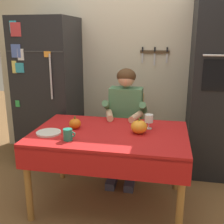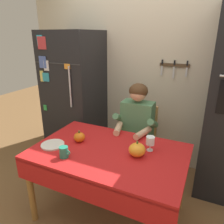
# 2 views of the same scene
# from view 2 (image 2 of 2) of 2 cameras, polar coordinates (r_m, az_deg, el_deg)

# --- Properties ---
(ground_plane) EXTENTS (10.00, 10.00, 0.00)m
(ground_plane) POSITION_cam_2_polar(r_m,az_deg,el_deg) (2.40, -1.88, -26.71)
(ground_plane) COLOR brown
(ground_plane) RESTS_ON ground
(back_wall_assembly) EXTENTS (3.70, 0.13, 2.60)m
(back_wall_assembly) POSITION_cam_2_polar(r_m,az_deg,el_deg) (2.93, 11.01, 10.87)
(back_wall_assembly) COLOR beige
(back_wall_assembly) RESTS_ON ground
(refrigerator) EXTENTS (0.68, 0.71, 1.80)m
(refrigerator) POSITION_cam_2_polar(r_m,az_deg,el_deg) (3.08, -9.75, 3.76)
(refrigerator) COLOR black
(refrigerator) RESTS_ON ground
(dining_table) EXTENTS (1.40, 0.90, 0.74)m
(dining_table) POSITION_cam_2_polar(r_m,az_deg,el_deg) (2.03, -1.09, -12.45)
(dining_table) COLOR #9E6B33
(dining_table) RESTS_ON ground
(chair_behind_person) EXTENTS (0.40, 0.40, 0.93)m
(chair_behind_person) POSITION_cam_2_polar(r_m,az_deg,el_deg) (2.73, 7.37, -7.09)
(chair_behind_person) COLOR tan
(chair_behind_person) RESTS_ON ground
(seated_person) EXTENTS (0.47, 0.55, 1.25)m
(seated_person) POSITION_cam_2_polar(r_m,az_deg,el_deg) (2.47, 6.23, -4.25)
(seated_person) COLOR #38384C
(seated_person) RESTS_ON ground
(coffee_mug) EXTENTS (0.11, 0.08, 0.10)m
(coffee_mug) POSITION_cam_2_polar(r_m,az_deg,el_deg) (1.92, -12.69, -10.37)
(coffee_mug) COLOR #237F66
(coffee_mug) RESTS_ON dining_table
(wine_glass) EXTENTS (0.08, 0.08, 0.14)m
(wine_glass) POSITION_cam_2_polar(r_m,az_deg,el_deg) (1.99, 10.19, -7.62)
(wine_glass) COLOR white
(wine_glass) RESTS_ON dining_table
(pumpkin_large) EXTENTS (0.11, 0.11, 0.12)m
(pumpkin_large) POSITION_cam_2_polar(r_m,az_deg,el_deg) (2.16, -8.69, -6.63)
(pumpkin_large) COLOR orange
(pumpkin_large) RESTS_ON dining_table
(pumpkin_medium) EXTENTS (0.15, 0.15, 0.14)m
(pumpkin_medium) POSITION_cam_2_polar(r_m,az_deg,el_deg) (1.90, 6.70, -9.97)
(pumpkin_medium) COLOR orange
(pumpkin_medium) RESTS_ON dining_table
(serving_tray) EXTENTS (0.22, 0.22, 0.02)m
(serving_tray) POSITION_cam_2_polar(r_m,az_deg,el_deg) (2.15, -15.53, -8.41)
(serving_tray) COLOR silver
(serving_tray) RESTS_ON dining_table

